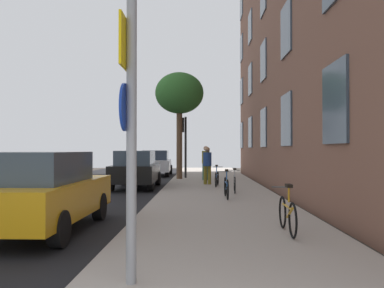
{
  "coord_description": "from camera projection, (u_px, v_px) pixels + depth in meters",
  "views": [
    {
      "loc": [
        0.52,
        -1.93,
        1.67
      ],
      "look_at": [
        0.25,
        11.68,
        1.86
      ],
      "focal_mm": 38.63,
      "sensor_mm": 36.0,
      "label": 1
    }
  ],
  "objects": [
    {
      "name": "car_2",
      "position": [
        156.0,
        163.0,
        26.47
      ],
      "size": [
        1.97,
        4.37,
        1.62
      ],
      "color": "silver",
      "rests_on": "road_asphalt"
    },
    {
      "name": "pedestrian_0",
      "position": [
        207.0,
        163.0,
        18.61
      ],
      "size": [
        0.45,
        0.45,
        1.68
      ],
      "color": "olive",
      "rests_on": "sidewalk"
    },
    {
      "name": "sidewalk",
      "position": [
        214.0,
        189.0,
        16.89
      ],
      "size": [
        4.2,
        38.0,
        0.12
      ],
      "primitive_type": "cube",
      "color": "#9E9389",
      "rests_on": "ground"
    },
    {
      "name": "car_1",
      "position": [
        136.0,
        169.0,
        17.9
      ],
      "size": [
        1.87,
        4.43,
        1.62
      ],
      "color": "black",
      "rests_on": "road_asphalt"
    },
    {
      "name": "car_0",
      "position": [
        40.0,
        191.0,
        8.32
      ],
      "size": [
        1.94,
        4.36,
        1.62
      ],
      "color": "orange",
      "rests_on": "road_asphalt"
    },
    {
      "name": "pedestrian_1",
      "position": [
        206.0,
        161.0,
        21.21
      ],
      "size": [
        0.53,
        0.53,
        1.75
      ],
      "color": "#33594C",
      "rests_on": "sidewalk"
    },
    {
      "name": "bicycle_1",
      "position": [
        226.0,
        187.0,
        13.25
      ],
      "size": [
        0.42,
        1.73,
        0.93
      ],
      "color": "black",
      "rests_on": "sidewalk"
    },
    {
      "name": "bicycle_2",
      "position": [
        235.0,
        183.0,
        15.06
      ],
      "size": [
        0.42,
        1.64,
        0.89
      ],
      "color": "black",
      "rests_on": "sidewalk"
    },
    {
      "name": "bicycle_3",
      "position": [
        217.0,
        178.0,
        17.5
      ],
      "size": [
        0.42,
        1.6,
        0.92
      ],
      "color": "black",
      "rests_on": "sidewalk"
    },
    {
      "name": "traffic_light",
      "position": [
        184.0,
        136.0,
        22.82
      ],
      "size": [
        0.43,
        0.24,
        3.38
      ],
      "color": "black",
      "rests_on": "sidewalk"
    },
    {
      "name": "ground_plane",
      "position": [
        129.0,
        190.0,
        16.96
      ],
      "size": [
        41.8,
        41.8,
        0.0
      ],
      "primitive_type": "plane",
      "color": "#332D28"
    },
    {
      "name": "road_asphalt",
      "position": [
        79.0,
        190.0,
        17.0
      ],
      "size": [
        7.0,
        38.0,
        0.01
      ],
      "primitive_type": "cube",
      "color": "black",
      "rests_on": "ground"
    },
    {
      "name": "tree_near",
      "position": [
        179.0,
        94.0,
        22.12
      ],
      "size": [
        2.6,
        2.6,
        5.7
      ],
      "color": "brown",
      "rests_on": "sidewalk"
    },
    {
      "name": "sign_post",
      "position": [
        130.0,
        116.0,
        4.82
      ],
      "size": [
        0.16,
        0.6,
        3.5
      ],
      "color": "gray",
      "rests_on": "sidewalk"
    },
    {
      "name": "bicycle_0",
      "position": [
        287.0,
        214.0,
        7.68
      ],
      "size": [
        0.42,
        1.6,
        0.92
      ],
      "color": "black",
      "rests_on": "sidewalk"
    }
  ]
}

